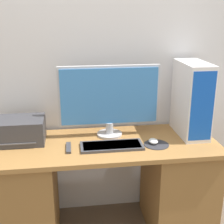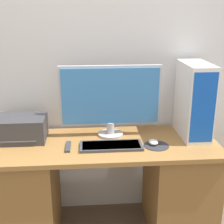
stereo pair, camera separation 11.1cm
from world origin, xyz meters
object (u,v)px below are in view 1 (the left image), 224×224
object	(u,v)px
mouse	(153,141)
computer_tower	(192,99)
printer	(19,131)
remote_control	(69,148)
monitor	(109,98)
keyboard	(112,146)

from	to	relation	value
mouse	computer_tower	distance (m)	0.41
mouse	printer	world-z (taller)	printer
remote_control	monitor	bearing A→B (deg)	33.94
monitor	keyboard	world-z (taller)	monitor
printer	remote_control	xyz separation A→B (m)	(0.33, -0.16, -0.07)
computer_tower	remote_control	bearing A→B (deg)	-170.70
keyboard	monitor	bearing A→B (deg)	86.84
keyboard	computer_tower	distance (m)	0.66
printer	monitor	bearing A→B (deg)	3.15
mouse	printer	xyz separation A→B (m)	(-0.89, 0.16, 0.06)
keyboard	mouse	xyz separation A→B (m)	(0.28, 0.01, 0.01)
mouse	printer	bearing A→B (deg)	169.85
keyboard	remote_control	xyz separation A→B (m)	(-0.28, 0.01, -0.00)
monitor	computer_tower	bearing A→B (deg)	-5.42
monitor	printer	size ratio (longest dim) A/B	2.08
remote_control	keyboard	bearing A→B (deg)	-2.38
printer	remote_control	world-z (taller)	printer
computer_tower	monitor	bearing A→B (deg)	174.58
monitor	computer_tower	xyz separation A→B (m)	(0.58, -0.05, -0.02)
keyboard	printer	xyz separation A→B (m)	(-0.61, 0.17, 0.07)
mouse	computer_tower	bearing A→B (deg)	24.59
mouse	remote_control	size ratio (longest dim) A/B	0.52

